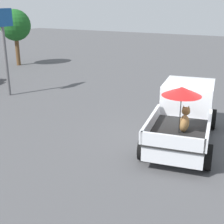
# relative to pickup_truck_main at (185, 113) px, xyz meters

# --- Properties ---
(ground_plane) EXTENTS (80.00, 80.00, 0.00)m
(ground_plane) POSITION_rel_pickup_truck_main_xyz_m (-0.42, -0.06, -0.97)
(ground_plane) COLOR #4C4C4F
(pickup_truck_main) EXTENTS (5.28, 2.87, 2.40)m
(pickup_truck_main) POSITION_rel_pickup_truck_main_xyz_m (0.00, 0.00, 0.00)
(pickup_truck_main) COLOR black
(pickup_truck_main) RESTS_ON ground
(motel_sign) EXTENTS (1.40, 0.16, 4.54)m
(motel_sign) POSITION_rel_pickup_truck_main_xyz_m (1.28, 10.02, 2.25)
(motel_sign) COLOR #59595B
(motel_sign) RESTS_ON ground
(tree_by_lot) EXTENTS (2.41, 2.41, 4.34)m
(tree_by_lot) POSITION_rel_pickup_truck_main_xyz_m (8.18, 15.82, 2.13)
(tree_by_lot) COLOR brown
(tree_by_lot) RESTS_ON ground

